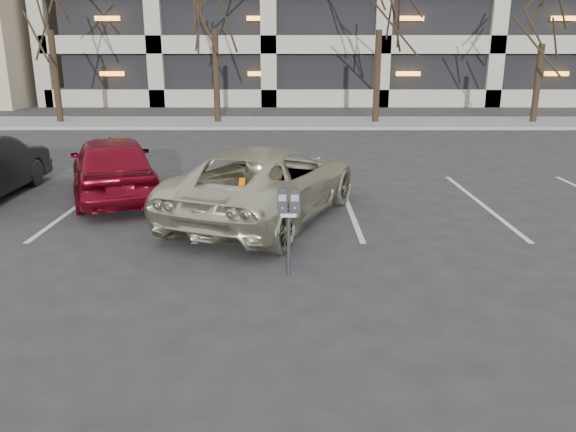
# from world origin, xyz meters

# --- Properties ---
(ground) EXTENTS (140.00, 140.00, 0.00)m
(ground) POSITION_xyz_m (0.00, 0.00, 0.00)
(ground) COLOR #28282B
(ground) RESTS_ON ground
(sidewalk) EXTENTS (80.00, 4.00, 0.12)m
(sidewalk) POSITION_xyz_m (0.00, 16.00, 0.06)
(sidewalk) COLOR gray
(sidewalk) RESTS_ON ground
(stall_lines) EXTENTS (16.90, 5.20, 0.00)m
(stall_lines) POSITION_xyz_m (-1.40, 2.30, 0.01)
(stall_lines) COLOR silver
(stall_lines) RESTS_ON ground
(parking_meter) EXTENTS (0.32, 0.13, 1.25)m
(parking_meter) POSITION_xyz_m (0.16, -1.67, 0.96)
(parking_meter) COLOR black
(parking_meter) RESTS_ON ground
(suv_silver) EXTENTS (4.01, 5.48, 1.39)m
(suv_silver) POSITION_xyz_m (-0.26, 1.24, 0.69)
(suv_silver) COLOR beige
(suv_silver) RESTS_ON ground
(car_red) EXTENTS (2.99, 4.44, 1.40)m
(car_red) POSITION_xyz_m (-3.62, 2.78, 0.70)
(car_red) COLOR maroon
(car_red) RESTS_ON ground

